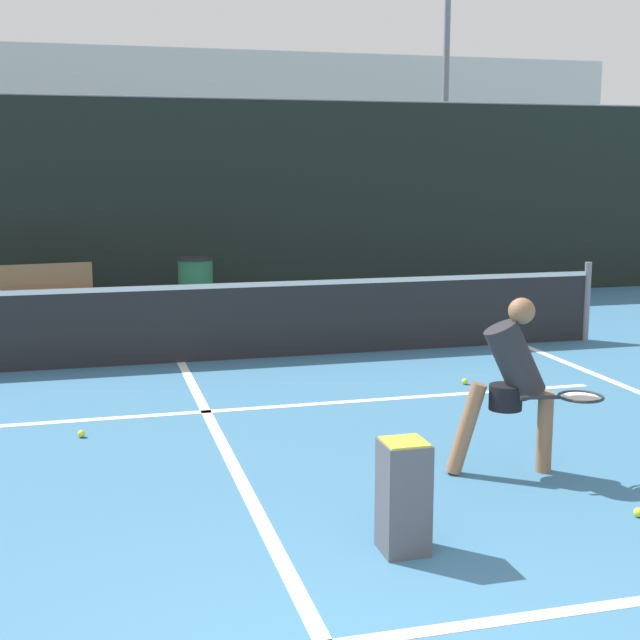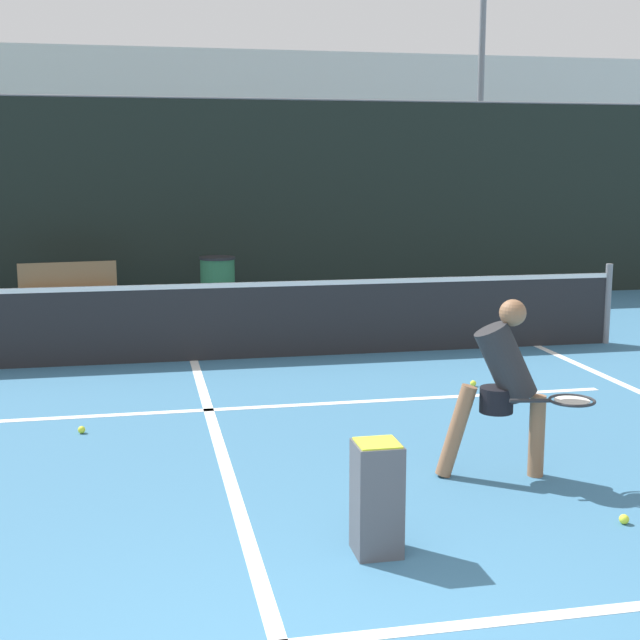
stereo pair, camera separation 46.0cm
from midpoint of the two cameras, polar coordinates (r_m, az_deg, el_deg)
The scene contains 15 objects.
court_service_line at distance 8.77m, azimuth -5.65°, elevation -5.75°, with size 8.25×0.10×0.01m, color white.
court_center_mark at distance 7.75m, azimuth -4.82°, elevation -7.84°, with size 0.10×6.69×0.01m, color white.
net at distance 10.87m, azimuth -6.95°, elevation 0.02°, with size 11.09×0.09×1.07m.
fence_back at distance 15.39m, azimuth -8.50°, elevation 7.46°, with size 24.00×0.06×3.49m.
player_practicing at distance 6.91m, azimuth 13.60°, elevation -3.85°, with size 1.12×0.65×1.38m.
tennis_ball_scattered_1 at distance 9.81m, azimuth 11.11°, elevation -4.01°, with size 0.07×0.07×0.07m, color #D1E033.
tennis_ball_scattered_2 at distance 8.20m, azimuth -13.46°, elevation -6.86°, with size 0.07×0.07×0.07m, color #D1E033.
tennis_ball_scattered_3 at distance 6.47m, azimuth 20.87°, elevation -11.85°, with size 0.07×0.07×0.07m, color #D1E033.
tennis_ball_scattered_4 at distance 9.73m, azimuth 13.15°, elevation -4.20°, with size 0.07×0.07×0.07m, color #D1E033.
ball_hopper at distance 5.55m, azimuth 6.08°, elevation -11.12°, with size 0.28×0.28×0.71m.
courtside_bench at distance 14.41m, azimuth -14.91°, elevation 1.98°, with size 1.54×0.55×0.86m.
trash_bin at distance 14.31m, azimuth -5.65°, elevation 2.22°, with size 0.58×0.58×0.92m.
parked_car at distance 20.17m, azimuth 3.37°, elevation 4.95°, with size 1.78×4.16×1.51m.
floodlight_mast at distance 23.49m, azimuth 10.96°, elevation 18.38°, with size 1.10×0.24×9.43m.
building_far at distance 31.89m, azimuth -10.25°, elevation 11.04°, with size 36.00×2.40×6.20m, color beige.
Camera 2 is at (-0.62, -3.25, 2.35)m, focal length 50.00 mm.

